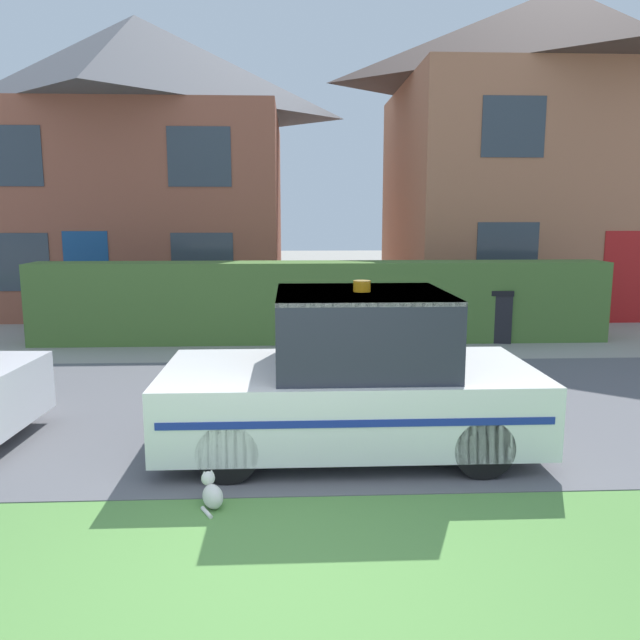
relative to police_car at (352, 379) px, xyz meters
The scene contains 9 objects.
ground_plane 2.59m from the police_car, 107.15° to the right, with size 80.00×80.00×0.00m, color gray.
road_strip 1.75m from the police_car, 117.53° to the left, with size 28.00×5.14×0.01m, color #5B5B60.
lawn_verge 2.76m from the police_car, 106.02° to the right, with size 28.00×2.76×0.01m, color #568C42.
garden_hedge 5.75m from the police_car, 90.39° to the left, with size 11.13×0.85×1.56m, color #4C7233.
police_car is the anchor object (origin of this frame).
cat 1.97m from the police_car, 135.16° to the right, with size 0.25×0.36×0.30m.
house_left 12.62m from the police_car, 112.60° to the left, with size 7.84×6.96×7.62m.
house_right 13.13m from the police_car, 58.97° to the left, with size 8.77×6.93×8.34m.
wheelie_bin 6.57m from the police_car, 59.04° to the left, with size 0.70×0.77×1.02m.
Camera 1 is at (0.10, -3.93, 2.45)m, focal length 35.00 mm.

